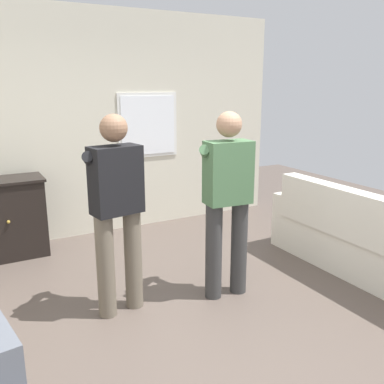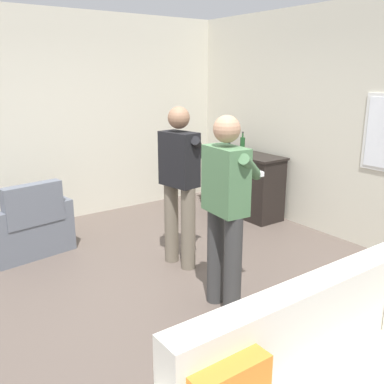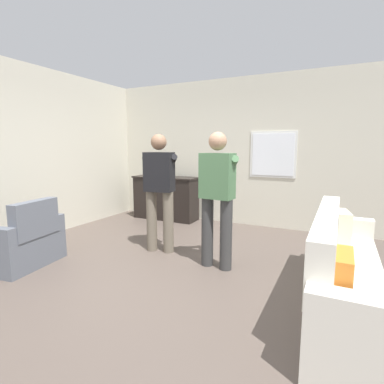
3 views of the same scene
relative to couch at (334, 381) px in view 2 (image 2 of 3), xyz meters
The scene contains 10 objects.
ground 1.97m from the couch, behind, with size 10.40×10.40×0.00m, color brown.
wall_back_with_window 3.45m from the couch, 125.89° to the left, with size 5.20×0.15×2.80m.
wall_side_left 4.72m from the couch, behind, with size 0.12×5.20×2.80m, color beige.
couch is the anchor object (origin of this frame).
armchair 3.70m from the couch, 169.62° to the right, with size 0.76×0.96×0.85m.
sideboard_cabinet 4.06m from the couch, 145.35° to the left, with size 1.38×0.49×0.89m.
bottle_wine_green 4.35m from the couch, 147.68° to the left, with size 0.07×0.07×0.30m.
bottle_liquor_amber 4.13m from the couch, 145.23° to the left, with size 0.07×0.07×0.29m.
person_standing_left 2.50m from the couch, 166.35° to the left, with size 0.55×0.50×1.68m.
person_standing_right 1.58m from the couch, 164.61° to the left, with size 0.56×0.49×1.68m.
Camera 2 is at (3.10, -1.82, 2.00)m, focal length 40.00 mm.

